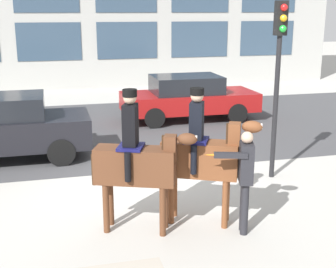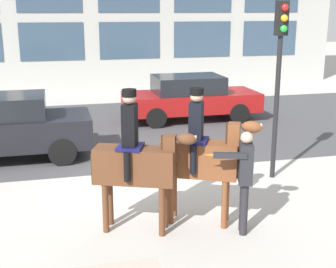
% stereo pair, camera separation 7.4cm
% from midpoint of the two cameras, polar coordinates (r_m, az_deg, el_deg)
% --- Properties ---
extents(ground_plane, '(80.00, 80.00, 0.00)m').
position_cam_midpoint_polar(ground_plane, '(10.71, -3.35, -5.48)').
color(ground_plane, '#B2AFA8').
extents(road_surface, '(24.96, 8.50, 0.01)m').
position_cam_midpoint_polar(road_surface, '(15.20, -6.76, 0.65)').
color(road_surface, '#444447').
rests_on(road_surface, ground_plane).
extents(mounted_horse_lead, '(1.72, 0.93, 2.49)m').
position_cam_midpoint_polar(mounted_horse_lead, '(7.90, -4.08, -3.33)').
color(mounted_horse_lead, '#59331E').
rests_on(mounted_horse_lead, ground_plane).
extents(mounted_horse_companion, '(1.69, 1.04, 2.45)m').
position_cam_midpoint_polar(mounted_horse_companion, '(8.20, 3.92, -2.52)').
color(mounted_horse_companion, brown).
rests_on(mounted_horse_companion, ground_plane).
extents(pedestrian_bystander, '(0.90, 0.45, 1.80)m').
position_cam_midpoint_polar(pedestrian_bystander, '(7.96, 9.08, -4.86)').
color(pedestrian_bystander, '#232328').
rests_on(pedestrian_bystander, ground_plane).
extents(street_car_near_lane, '(4.03, 1.84, 1.66)m').
position_cam_midpoint_polar(street_car_near_lane, '(12.50, -19.12, 0.80)').
color(street_car_near_lane, black).
rests_on(street_car_near_lane, ground_plane).
extents(street_car_far_lane, '(4.62, 1.96, 1.54)m').
position_cam_midpoint_polar(street_car_far_lane, '(16.20, 2.36, 4.51)').
color(street_car_far_lane, maroon).
rests_on(street_car_far_lane, ground_plane).
extents(traffic_light, '(0.24, 0.29, 3.92)m').
position_cam_midpoint_polar(traffic_light, '(10.48, 13.12, 8.54)').
color(traffic_light, black).
rests_on(traffic_light, ground_plane).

